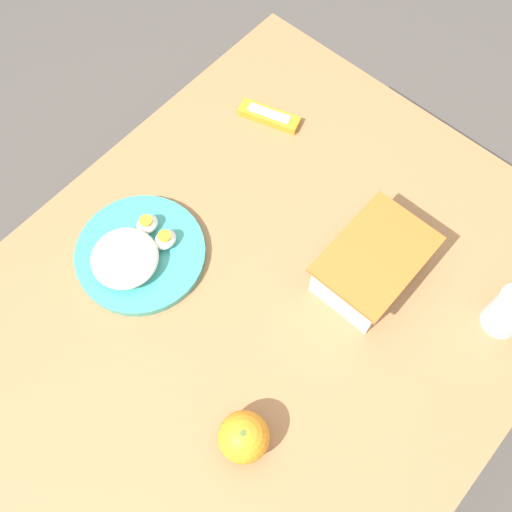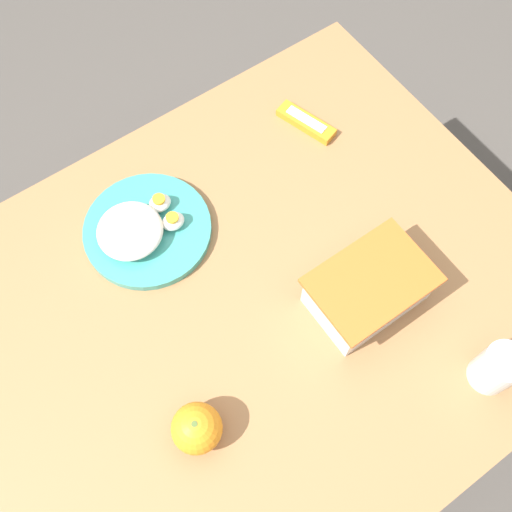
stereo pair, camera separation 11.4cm
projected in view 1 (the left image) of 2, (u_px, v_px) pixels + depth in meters
The scene contains 7 objects.
ground_plane at pixel (246, 403), 1.75m from camera, with size 10.00×10.00×0.00m, color #4C4742.
table at pixel (241, 340), 1.19m from camera, with size 1.29×0.95×0.71m.
food_container at pixel (372, 266), 1.12m from camera, with size 0.22×0.15×0.10m.
orange_fruit at pixel (244, 437), 0.99m from camera, with size 0.09×0.09×0.09m.
rice_plate at pixel (136, 254), 1.15m from camera, with size 0.25×0.25×0.06m.
candy_bar at pixel (269, 116), 1.31m from camera, with size 0.08×0.14×0.02m.
drinking_glass at pixel (510, 312), 1.07m from camera, with size 0.07×0.07×0.10m.
Camera 1 is at (0.25, 0.26, 1.77)m, focal length 42.00 mm.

